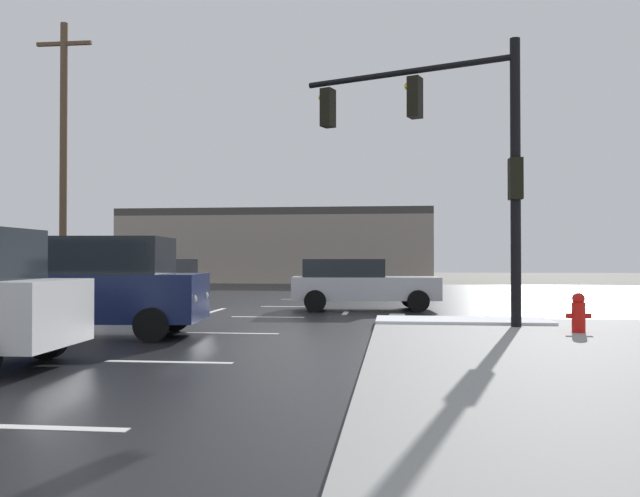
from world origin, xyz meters
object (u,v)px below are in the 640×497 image
Objects in this scene: traffic_signal_mast at (453,140)px; utility_pole_far at (63,156)px; sedan_silver at (359,283)px; fire_hydrant at (579,312)px; sedan_blue at (160,280)px; suv_navy at (84,284)px.

utility_pole_far is at bearing -10.98° from traffic_signal_mast.
sedan_silver is 13.06m from utility_pole_far.
fire_hydrant is 0.07× the size of utility_pole_far.
utility_pole_far reaches higher than fire_hydrant.
utility_pole_far is at bearing -112.46° from sedan_blue.
utility_pole_far reaches higher than traffic_signal_mast.
traffic_signal_mast is at bearing 146.39° from fire_hydrant.
utility_pole_far is (-4.56, 1.92, 4.73)m from sedan_blue.
sedan_blue is at bearing -22.80° from utility_pole_far.
fire_hydrant is 8.43m from sedan_silver.
traffic_signal_mast is 8.59m from suv_navy.
suv_navy is (-5.21, -7.74, 0.24)m from sedan_silver.
sedan_blue is 9.66m from suv_navy.
sedan_blue is 0.91× the size of suv_navy.
fire_hydrant is 20.14m from utility_pole_far.
traffic_signal_mast is at bearing -71.35° from sedan_silver.
sedan_silver is at bearing 50.25° from suv_navy.
fire_hydrant is 0.17× the size of sedan_silver.
utility_pole_far is (-11.60, 3.67, 4.73)m from sedan_silver.
suv_navy is at bearing -60.71° from utility_pole_far.
suv_navy is (-9.95, -0.77, 0.55)m from fire_hydrant.
sedan_silver is (-2.42, 5.42, -3.45)m from traffic_signal_mast.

